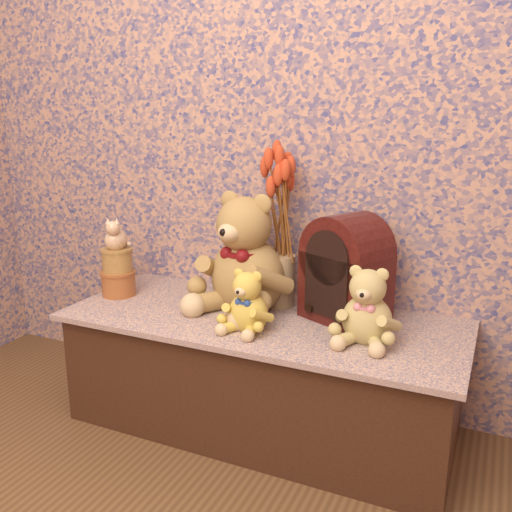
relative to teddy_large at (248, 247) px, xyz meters
The scene contains 10 objects.
display_shelf 0.47m from the teddy_large, 41.03° to the right, with size 1.44×0.60×0.43m, color navy.
teddy_large is the anchor object (origin of this frame).
teddy_medium 0.26m from the teddy_large, 63.95° to the right, with size 0.18×0.21×0.23m, color gold, non-canonical shape.
teddy_small 0.51m from the teddy_large, 15.35° to the right, with size 0.21×0.25×0.27m, color tan, non-canonical shape.
cathedral_radio 0.37m from the teddy_large, ahead, with size 0.28×0.20×0.38m, color #360D09, non-canonical shape.
ceramic_vase 0.18m from the teddy_large, 35.88° to the left, with size 0.12×0.12×0.20m, color tan.
dried_stalks 0.21m from the teddy_large, 35.88° to the left, with size 0.22×0.22×0.43m, color #CD4120, non-canonical shape.
biscuit_tin_lower 0.57m from the teddy_large, behind, with size 0.13×0.13×0.10m, color #AE7F33.
biscuit_tin_upper 0.55m from the teddy_large, behind, with size 0.12×0.12×0.09m, color tan.
cat_figurine 0.54m from the teddy_large, behind, with size 0.10×0.11×0.13m, color silver, non-canonical shape.
Camera 1 is at (0.76, -0.50, 1.14)m, focal length 38.73 mm.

